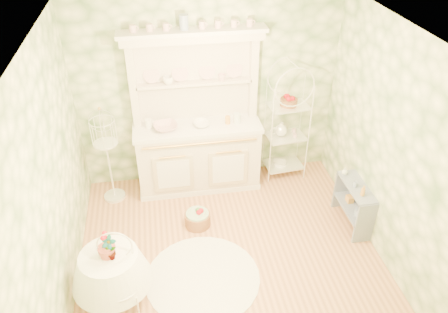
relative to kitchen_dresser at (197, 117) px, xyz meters
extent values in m
plane|color=tan|center=(0.20, -1.52, -1.15)|extent=(3.60, 3.60, 0.00)
plane|color=white|center=(0.20, -1.52, 1.56)|extent=(3.60, 3.60, 0.00)
plane|color=#F9F8CE|center=(-1.60, -1.52, 0.21)|extent=(3.60, 3.60, 0.00)
plane|color=#F9F8CE|center=(2.00, -1.52, 0.21)|extent=(3.60, 3.60, 0.00)
plane|color=#F9F8CE|center=(0.20, 0.28, 0.21)|extent=(3.60, 3.60, 0.00)
plane|color=#F9F8CE|center=(0.20, -3.32, 0.21)|extent=(3.60, 3.60, 0.00)
cube|color=silver|center=(0.00, 0.00, 0.00)|extent=(1.87, 0.61, 2.29)
cube|color=white|center=(1.31, 0.09, -0.30)|extent=(0.56, 0.43, 1.69)
cube|color=gray|center=(1.88, -1.17, -0.85)|extent=(0.32, 0.71, 0.59)
cylinder|color=white|center=(-1.14, -1.95, -0.76)|extent=(0.73, 0.73, 0.78)
cube|color=white|center=(-1.06, -2.12, -0.65)|extent=(0.49, 0.49, 0.99)
cube|color=white|center=(-1.24, -0.10, -0.39)|extent=(0.38, 0.38, 1.51)
cylinder|color=#905C3A|center=(-0.13, -0.87, -1.04)|extent=(0.43, 0.43, 0.21)
cylinder|color=white|center=(-0.18, -1.78, -1.14)|extent=(1.70, 1.70, 0.01)
imported|color=white|center=(-0.43, -0.04, -0.13)|extent=(0.36, 0.36, 0.08)
imported|color=white|center=(0.06, -0.03, -0.13)|extent=(0.25, 0.25, 0.07)
imported|color=white|center=(-0.34, 0.15, 0.47)|extent=(0.14, 0.14, 0.10)
imported|color=white|center=(0.37, 0.14, 0.47)|extent=(0.11, 0.11, 0.10)
imported|color=#3F7238|center=(-1.10, -1.99, -0.30)|extent=(0.17, 0.14, 0.29)
imported|color=gold|center=(1.86, -1.35, -0.46)|extent=(0.07, 0.07, 0.14)
imported|color=#8396B8|center=(1.84, -1.17, -0.49)|extent=(0.06, 0.06, 0.10)
imported|color=silver|center=(1.81, -0.90, -0.50)|extent=(0.09, 0.09, 0.10)
camera|label=1|loc=(-0.50, -5.17, 2.84)|focal=35.00mm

